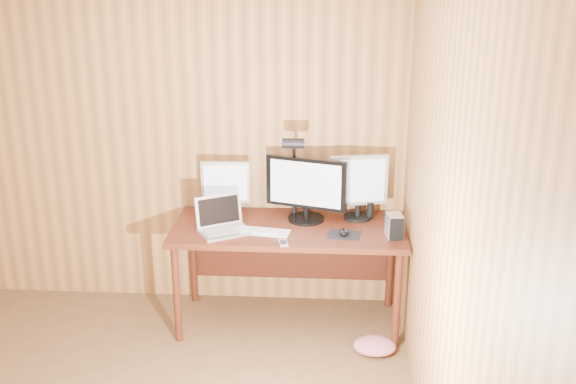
# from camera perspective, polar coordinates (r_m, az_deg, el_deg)

# --- Properties ---
(room_shell) EXTENTS (4.00, 4.00, 4.00)m
(room_shell) POSITION_cam_1_polar(r_m,az_deg,el_deg) (3.18, -18.87, -5.15)
(room_shell) COLOR brown
(room_shell) RESTS_ON ground
(desk) EXTENTS (1.60, 0.70, 0.75)m
(desk) POSITION_cam_1_polar(r_m,az_deg,el_deg) (4.77, 0.09, -3.96)
(desk) COLOR #4A1C0F
(desk) RESTS_ON floor
(monitor_center) EXTENTS (0.57, 0.25, 0.46)m
(monitor_center) POSITION_cam_1_polar(r_m,az_deg,el_deg) (4.69, 1.55, 0.32)
(monitor_center) COLOR black
(monitor_center) RESTS_ON desk
(monitor_left) EXTENTS (0.35, 0.16, 0.39)m
(monitor_left) POSITION_cam_1_polar(r_m,az_deg,el_deg) (4.82, -5.30, 0.47)
(monitor_left) COLOR black
(monitor_left) RESTS_ON desk
(monitor_right) EXTENTS (0.41, 0.20, 0.46)m
(monitor_right) POSITION_cam_1_polar(r_m,az_deg,el_deg) (4.73, 6.00, 0.60)
(monitor_right) COLOR black
(monitor_right) RESTS_ON desk
(laptop) EXTENTS (0.41, 0.38, 0.23)m
(laptop) POSITION_cam_1_polar(r_m,az_deg,el_deg) (4.58, -5.59, -2.60)
(laptop) COLOR silver
(laptop) RESTS_ON desk
(keyboard) EXTENTS (0.41, 0.18, 0.02)m
(keyboard) POSITION_cam_1_polar(r_m,az_deg,el_deg) (4.55, -2.31, -3.34)
(keyboard) COLOR white
(keyboard) RESTS_ON desk
(mousepad) EXTENTS (0.23, 0.20, 0.00)m
(mousepad) POSITION_cam_1_polar(r_m,az_deg,el_deg) (4.52, 4.75, -3.64)
(mousepad) COLOR black
(mousepad) RESTS_ON desk
(mouse) EXTENTS (0.09, 0.12, 0.04)m
(mouse) POSITION_cam_1_polar(r_m,az_deg,el_deg) (4.52, 4.75, -3.40)
(mouse) COLOR black
(mouse) RESTS_ON mousepad
(hard_drive) EXTENTS (0.12, 0.16, 0.16)m
(hard_drive) POSITION_cam_1_polar(r_m,az_deg,el_deg) (4.51, 9.00, -2.85)
(hard_drive) COLOR silver
(hard_drive) RESTS_ON desk
(phone) EXTENTS (0.07, 0.11, 0.01)m
(phone) POSITION_cam_1_polar(r_m,az_deg,el_deg) (4.37, -0.40, -4.34)
(phone) COLOR silver
(phone) RESTS_ON desk
(speaker) EXTENTS (0.05, 0.05, 0.12)m
(speaker) POSITION_cam_1_polar(r_m,az_deg,el_deg) (4.81, 6.96, -1.56)
(speaker) COLOR black
(speaker) RESTS_ON desk
(desk_lamp) EXTENTS (0.15, 0.21, 0.65)m
(desk_lamp) POSITION_cam_1_polar(r_m,az_deg,el_deg) (4.64, 0.49, 2.29)
(desk_lamp) COLOR black
(desk_lamp) RESTS_ON desk
(fabric_pile) EXTENTS (0.33, 0.29, 0.09)m
(fabric_pile) POSITION_cam_1_polar(r_m,az_deg,el_deg) (4.66, 7.34, -12.80)
(fabric_pile) COLOR #CB6274
(fabric_pile) RESTS_ON floor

